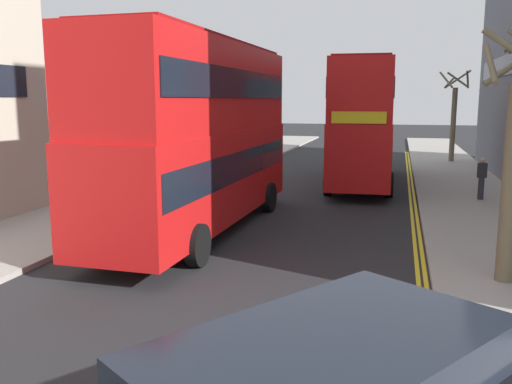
% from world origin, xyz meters
% --- Properties ---
extents(sidewalk_right, '(4.00, 80.00, 0.14)m').
position_xyz_m(sidewalk_right, '(6.50, 16.00, 0.07)').
color(sidewalk_right, '#9E9991').
rests_on(sidewalk_right, ground).
extents(sidewalk_left, '(4.00, 80.00, 0.14)m').
position_xyz_m(sidewalk_left, '(-6.50, 16.00, 0.07)').
color(sidewalk_left, '#9E9991').
rests_on(sidewalk_left, ground).
extents(kerb_line_outer, '(0.10, 56.00, 0.01)m').
position_xyz_m(kerb_line_outer, '(4.40, 14.00, 0.00)').
color(kerb_line_outer, yellow).
rests_on(kerb_line_outer, ground).
extents(kerb_line_inner, '(0.10, 56.00, 0.01)m').
position_xyz_m(kerb_line_inner, '(4.24, 14.00, 0.00)').
color(kerb_line_inner, yellow).
rests_on(kerb_line_inner, ground).
extents(double_decker_bus_away, '(2.98, 10.86, 5.64)m').
position_xyz_m(double_decker_bus_away, '(-2.01, 13.99, 3.03)').
color(double_decker_bus_away, red).
rests_on(double_decker_bus_away, ground).
extents(double_decker_bus_oncoming, '(3.12, 10.90, 5.64)m').
position_xyz_m(double_decker_bus_oncoming, '(2.00, 24.66, 3.03)').
color(double_decker_bus_oncoming, red).
rests_on(double_decker_bus_oncoming, ground).
extents(pedestrian_far, '(0.34, 0.22, 1.62)m').
position_xyz_m(pedestrian_far, '(6.83, 21.00, 0.99)').
color(pedestrian_far, '#2D2D38').
rests_on(pedestrian_far, sidewalk_right).
extents(street_tree_mid, '(1.94, 1.95, 5.64)m').
position_xyz_m(street_tree_mid, '(6.92, 34.74, 2.94)').
color(street_tree_mid, '#6B6047').
rests_on(street_tree_mid, sidewalk_right).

